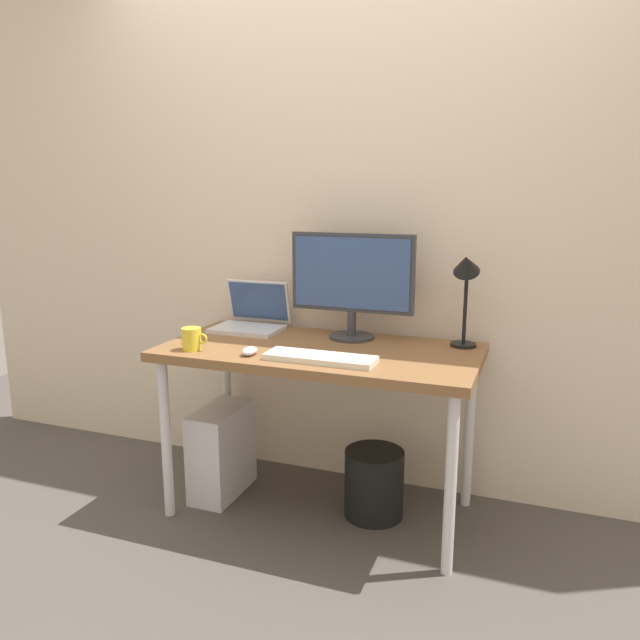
{
  "coord_description": "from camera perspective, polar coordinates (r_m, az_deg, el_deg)",
  "views": [
    {
      "loc": [
        0.88,
        -2.37,
        1.42
      ],
      "look_at": [
        0.0,
        0.0,
        0.87
      ],
      "focal_mm": 34.5,
      "sensor_mm": 36.0,
      "label": 1
    }
  ],
  "objects": [
    {
      "name": "computer_tower",
      "position": [
        2.99,
        -9.1,
        -11.88
      ],
      "size": [
        0.18,
        0.36,
        0.42
      ],
      "primitive_type": "cube",
      "color": "silver",
      "rests_on": "ground_plane"
    },
    {
      "name": "desk_lamp",
      "position": [
        2.62,
        13.36,
        3.75
      ],
      "size": [
        0.11,
        0.16,
        0.42
      ],
      "color": "black",
      "rests_on": "desk"
    },
    {
      "name": "monitor",
      "position": [
        2.72,
        2.98,
        3.8
      ],
      "size": [
        0.56,
        0.2,
        0.47
      ],
      "color": "#333338",
      "rests_on": "desk"
    },
    {
      "name": "back_wall",
      "position": [
        2.9,
        2.73,
        9.8
      ],
      "size": [
        4.4,
        0.04,
        2.6
      ],
      "primitive_type": "cube",
      "color": "beige",
      "rests_on": "ground_plane"
    },
    {
      "name": "laptop",
      "position": [
        2.97,
        -6.32,
        0.27
      ],
      "size": [
        0.32,
        0.27,
        0.23
      ],
      "color": "silver",
      "rests_on": "desk"
    },
    {
      "name": "mouse",
      "position": [
        2.51,
        -6.55,
        -2.87
      ],
      "size": [
        0.06,
        0.09,
        0.03
      ],
      "primitive_type": "ellipsoid",
      "color": "silver",
      "rests_on": "desk"
    },
    {
      "name": "ground_plane",
      "position": [
        2.9,
        0.0,
        -17.12
      ],
      "size": [
        6.0,
        6.0,
        0.0
      ],
      "primitive_type": "plane",
      "color": "#4C4742"
    },
    {
      "name": "wastebasket",
      "position": [
        2.8,
        5.03,
        -14.84
      ],
      "size": [
        0.26,
        0.26,
        0.3
      ],
      "primitive_type": "cylinder",
      "color": "black",
      "rests_on": "ground_plane"
    },
    {
      "name": "desk",
      "position": [
        2.63,
        0.0,
        -4.05
      ],
      "size": [
        1.34,
        0.67,
        0.75
      ],
      "color": "brown",
      "rests_on": "ground_plane"
    },
    {
      "name": "coffee_mug",
      "position": [
        2.62,
        -11.79,
        -1.73
      ],
      "size": [
        0.12,
        0.08,
        0.09
      ],
      "color": "yellow",
      "rests_on": "desk"
    },
    {
      "name": "keyboard",
      "position": [
        2.41,
        0.03,
        -3.54
      ],
      "size": [
        0.44,
        0.14,
        0.02
      ],
      "primitive_type": "cube",
      "color": "silver",
      "rests_on": "desk"
    }
  ]
}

